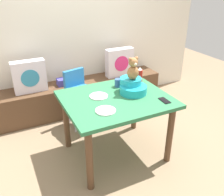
{
  "coord_description": "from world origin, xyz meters",
  "views": [
    {
      "loc": [
        -1.07,
        -2.09,
        1.91
      ],
      "look_at": [
        0.0,
        0.1,
        0.69
      ],
      "focal_mm": 39.4,
      "sensor_mm": 36.0,
      "label": 1
    }
  ],
  "objects_px": {
    "infant_seat_teal": "(132,87)",
    "cell_phone": "(164,100)",
    "teddy_bear": "(133,69)",
    "dining_table": "(116,107)",
    "book_stack": "(64,82)",
    "pillow_floral_left": "(29,77)",
    "highchair": "(80,91)",
    "dinner_plate_far": "(106,111)",
    "coffee_mug": "(118,83)",
    "pillow_floral_right": "(120,62)",
    "ketchup_bottle": "(140,75)",
    "dinner_plate_near": "(99,96)"
  },
  "relations": [
    {
      "from": "pillow_floral_right",
      "to": "dinner_plate_far",
      "type": "xyz_separation_m",
      "value": [
        -0.89,
        -1.41,
        0.07
      ]
    },
    {
      "from": "book_stack",
      "to": "coffee_mug",
      "type": "distance_m",
      "value": 1.08
    },
    {
      "from": "highchair",
      "to": "pillow_floral_left",
      "type": "bearing_deg",
      "value": 143.56
    },
    {
      "from": "pillow_floral_right",
      "to": "infant_seat_teal",
      "type": "relative_size",
      "value": 1.33
    },
    {
      "from": "dining_table",
      "to": "coffee_mug",
      "type": "distance_m",
      "value": 0.34
    },
    {
      "from": "highchair",
      "to": "ketchup_bottle",
      "type": "xyz_separation_m",
      "value": [
        0.61,
        -0.5,
        0.31
      ]
    },
    {
      "from": "highchair",
      "to": "dinner_plate_far",
      "type": "xyz_separation_m",
      "value": [
        -0.07,
        -1.0,
        0.22
      ]
    },
    {
      "from": "pillow_floral_left",
      "to": "coffee_mug",
      "type": "xyz_separation_m",
      "value": [
        0.87,
        -0.94,
        0.11
      ]
    },
    {
      "from": "teddy_bear",
      "to": "cell_phone",
      "type": "height_order",
      "value": "teddy_bear"
    },
    {
      "from": "cell_phone",
      "to": "dining_table",
      "type": "bearing_deg",
      "value": -32.06
    },
    {
      "from": "coffee_mug",
      "to": "ketchup_bottle",
      "type": "bearing_deg",
      "value": 4.54
    },
    {
      "from": "pillow_floral_left",
      "to": "cell_phone",
      "type": "bearing_deg",
      "value": -52.58
    },
    {
      "from": "dining_table",
      "to": "dinner_plate_near",
      "type": "height_order",
      "value": "dinner_plate_near"
    },
    {
      "from": "highchair",
      "to": "cell_phone",
      "type": "distance_m",
      "value": 1.23
    },
    {
      "from": "infant_seat_teal",
      "to": "coffee_mug",
      "type": "relative_size",
      "value": 2.75
    },
    {
      "from": "pillow_floral_left",
      "to": "ketchup_bottle",
      "type": "distance_m",
      "value": 1.5
    },
    {
      "from": "pillow_floral_left",
      "to": "teddy_bear",
      "type": "bearing_deg",
      "value": -51.2
    },
    {
      "from": "infant_seat_teal",
      "to": "dinner_plate_near",
      "type": "xyz_separation_m",
      "value": [
        -0.38,
        0.07,
        -0.07
      ]
    },
    {
      "from": "pillow_floral_right",
      "to": "highchair",
      "type": "xyz_separation_m",
      "value": [
        -0.82,
        -0.42,
        -0.16
      ]
    },
    {
      "from": "pillow_floral_left",
      "to": "highchair",
      "type": "height_order",
      "value": "pillow_floral_left"
    },
    {
      "from": "pillow_floral_right",
      "to": "coffee_mug",
      "type": "distance_m",
      "value": 1.08
    },
    {
      "from": "dinner_plate_near",
      "to": "cell_phone",
      "type": "relative_size",
      "value": 1.39
    },
    {
      "from": "infant_seat_teal",
      "to": "ketchup_bottle",
      "type": "distance_m",
      "value": 0.34
    },
    {
      "from": "coffee_mug",
      "to": "pillow_floral_left",
      "type": "bearing_deg",
      "value": 132.71
    },
    {
      "from": "highchair",
      "to": "dinner_plate_far",
      "type": "bearing_deg",
      "value": -94.12
    },
    {
      "from": "book_stack",
      "to": "dinner_plate_far",
      "type": "relative_size",
      "value": 1.0
    },
    {
      "from": "infant_seat_teal",
      "to": "ketchup_bottle",
      "type": "bearing_deg",
      "value": 44.83
    },
    {
      "from": "book_stack",
      "to": "ketchup_bottle",
      "type": "bearing_deg",
      "value": -53.31
    },
    {
      "from": "teddy_bear",
      "to": "dinner_plate_far",
      "type": "bearing_deg",
      "value": -150.35
    },
    {
      "from": "book_stack",
      "to": "infant_seat_teal",
      "type": "relative_size",
      "value": 0.61
    },
    {
      "from": "highchair",
      "to": "dinner_plate_near",
      "type": "distance_m",
      "value": 0.71
    },
    {
      "from": "infant_seat_teal",
      "to": "teddy_bear",
      "type": "relative_size",
      "value": 1.32
    },
    {
      "from": "highchair",
      "to": "cell_phone",
      "type": "height_order",
      "value": "highchair"
    },
    {
      "from": "dinner_plate_far",
      "to": "dinner_plate_near",
      "type": "bearing_deg",
      "value": 78.24
    },
    {
      "from": "cell_phone",
      "to": "ketchup_bottle",
      "type": "bearing_deg",
      "value": -91.74
    },
    {
      "from": "infant_seat_teal",
      "to": "cell_phone",
      "type": "xyz_separation_m",
      "value": [
        0.2,
        -0.32,
        -0.07
      ]
    },
    {
      "from": "pillow_floral_right",
      "to": "coffee_mug",
      "type": "relative_size",
      "value": 3.67
    },
    {
      "from": "coffee_mug",
      "to": "dinner_plate_near",
      "type": "relative_size",
      "value": 0.6
    },
    {
      "from": "dining_table",
      "to": "book_stack",
      "type": "bearing_deg",
      "value": 101.2
    },
    {
      "from": "coffee_mug",
      "to": "dinner_plate_near",
      "type": "bearing_deg",
      "value": -154.69
    },
    {
      "from": "dinner_plate_far",
      "to": "highchair",
      "type": "bearing_deg",
      "value": 85.88
    },
    {
      "from": "infant_seat_teal",
      "to": "teddy_bear",
      "type": "bearing_deg",
      "value": -90.0
    },
    {
      "from": "teddy_bear",
      "to": "ketchup_bottle",
      "type": "height_order",
      "value": "teddy_bear"
    },
    {
      "from": "highchair",
      "to": "dinner_plate_near",
      "type": "xyz_separation_m",
      "value": [
        -0.01,
        -0.68,
        0.22
      ]
    },
    {
      "from": "pillow_floral_left",
      "to": "infant_seat_teal",
      "type": "distance_m",
      "value": 1.5
    },
    {
      "from": "dinner_plate_near",
      "to": "dinner_plate_far",
      "type": "relative_size",
      "value": 1.0
    },
    {
      "from": "teddy_bear",
      "to": "ketchup_bottle",
      "type": "distance_m",
      "value": 0.39
    },
    {
      "from": "pillow_floral_right",
      "to": "dinner_plate_far",
      "type": "height_order",
      "value": "pillow_floral_right"
    },
    {
      "from": "coffee_mug",
      "to": "cell_phone",
      "type": "distance_m",
      "value": 0.6
    },
    {
      "from": "cell_phone",
      "to": "coffee_mug",
      "type": "bearing_deg",
      "value": -61.6
    }
  ]
}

